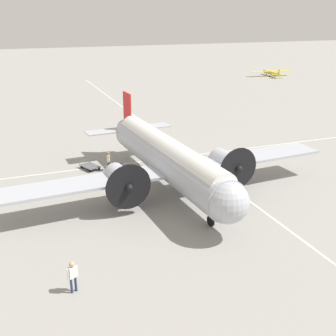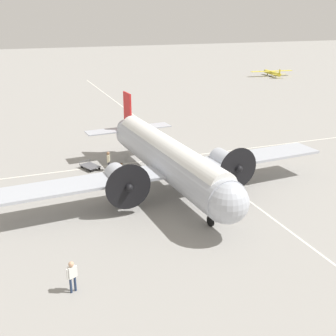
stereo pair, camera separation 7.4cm
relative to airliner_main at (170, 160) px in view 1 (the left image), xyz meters
The scene contains 9 objects.
ground_plane 2.68m from the airliner_main, 93.62° to the left, with size 300.00×300.00×0.00m, color gray.
apron_line_eastwest 7.95m from the airliner_main, 90.22° to the left, with size 120.00×0.16×0.01m.
apron_line_northsouth 5.51m from the airliner_main, ahead, with size 0.16×120.00×0.01m.
airliner_main is the anchor object (origin of this frame).
crew_foreground 13.56m from the airliner_main, 132.28° to the right, with size 0.56×0.32×1.73m.
passenger_boarding 7.28m from the airliner_main, 118.45° to the left, with size 0.36×0.54×1.75m.
suitcase_near_door 6.95m from the airliner_main, 111.26° to the left, with size 0.38×0.14×0.63m.
baggage_cart 9.04m from the airliner_main, 123.75° to the left, with size 1.77×2.12×0.56m.
light_aircraft_distant 67.50m from the airliner_main, 49.50° to the left, with size 9.69×7.24×1.88m.
Camera 1 is at (-10.97, -28.48, 13.07)m, focal length 45.00 mm.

